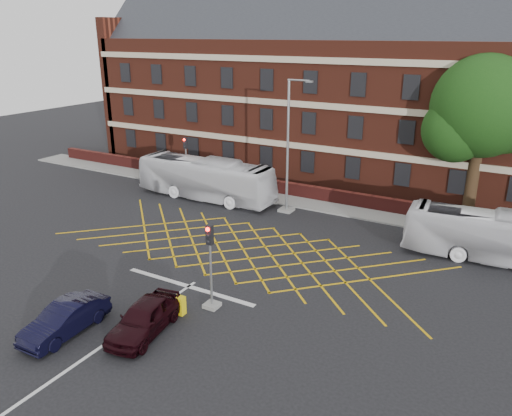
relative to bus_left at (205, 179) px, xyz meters
The scene contains 17 objects.
ground 12.02m from the bus_left, 49.50° to the right, with size 120.00×120.00×0.00m, color black.
victorian_building 16.42m from the bus_left, 58.33° to the left, with size 51.00×12.17×20.40m.
boundary_wall 8.75m from the bus_left, 27.00° to the left, with size 56.00×0.50×1.10m, color #501815.
far_pavement 8.42m from the bus_left, 20.82° to the left, with size 60.00×3.00×0.12m, color slate.
box_junction_hatching 10.60m from the bus_left, 42.38° to the right, with size 11.50×0.12×0.02m, color #CC990C.
stop_line 14.84m from the bus_left, 58.37° to the right, with size 8.00×0.30×0.02m, color silver.
centre_line 20.63m from the bus_left, 67.91° to the right, with size 0.15×14.00×0.02m, color silver.
bus_left is the anchor object (origin of this frame).
bus_right 21.48m from the bus_left, ahead, with size 2.50×10.68×2.97m, color silver.
car_navy 19.53m from the bus_left, 73.23° to the right, with size 1.47×4.23×1.39m, color black.
car_maroon 19.00m from the bus_left, 62.96° to the right, with size 1.75×4.36×1.49m, color black.
deciduous_tree 20.72m from the bus_left, 20.51° to the left, with size 7.47×7.15×11.34m.
traffic_light_near 16.92m from the bus_left, 53.87° to the right, with size 0.70×0.70×4.27m.
traffic_light_far 3.79m from the bus_left, 150.47° to the left, with size 0.70×0.70×4.27m.
street_lamp 7.26m from the bus_left, ahead, with size 2.25×1.00×9.60m.
direction_signs 6.37m from the bus_left, 159.02° to the left, with size 1.10×0.16×2.20m.
utility_cabinet 17.46m from the bus_left, 58.86° to the right, with size 0.50×0.36×0.91m, color #D7BA0C.
Camera 1 is at (14.64, -21.96, 12.63)m, focal length 35.00 mm.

